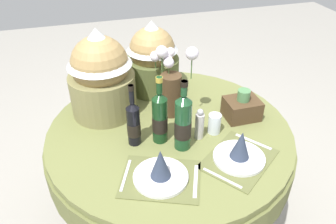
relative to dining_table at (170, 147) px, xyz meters
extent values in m
plane|color=#9E998E|center=(0.00, 0.00, -0.63)|extent=(8.00, 8.00, 0.00)
cylinder|color=olive|center=(0.00, 0.00, 0.11)|extent=(1.27, 1.27, 0.04)
cylinder|color=#626738|center=(0.00, 0.00, 0.02)|extent=(1.30, 1.30, 0.15)
cylinder|color=black|center=(0.00, 0.00, -0.26)|extent=(0.12, 0.12, 0.69)
cylinder|color=black|center=(0.00, 0.00, -0.62)|extent=(0.69, 0.69, 0.03)
cube|color=brown|center=(-0.14, -0.34, 0.13)|extent=(0.41, 0.37, 0.00)
cylinder|color=white|center=(-0.14, -0.34, 0.14)|extent=(0.24, 0.24, 0.02)
cone|color=#2D384C|center=(-0.14, -0.34, 0.22)|extent=(0.09, 0.09, 0.14)
cube|color=silver|center=(-0.28, -0.28, 0.14)|extent=(0.08, 0.18, 0.00)
cube|color=silver|center=(0.00, -0.40, 0.14)|extent=(0.09, 0.18, 0.00)
cube|color=brown|center=(0.24, -0.32, 0.13)|extent=(0.43, 0.41, 0.00)
cylinder|color=white|center=(0.24, -0.32, 0.14)|extent=(0.24, 0.24, 0.02)
cone|color=#2D384C|center=(0.24, -0.32, 0.22)|extent=(0.09, 0.09, 0.14)
cube|color=silver|center=(0.12, -0.41, 0.14)|extent=(0.12, 0.16, 0.00)
cube|color=silver|center=(0.36, -0.23, 0.14)|extent=(0.13, 0.16, 0.00)
cylinder|color=#47331E|center=(0.05, 0.13, 0.25)|extent=(0.11, 0.11, 0.24)
sphere|color=silver|center=(0.01, 0.18, 0.49)|extent=(0.06, 0.06, 0.06)
cylinder|color=#4C7038|center=(0.01, 0.18, 0.42)|extent=(0.01, 0.01, 0.10)
sphere|color=silver|center=(0.07, 0.24, 0.45)|extent=(0.05, 0.05, 0.05)
cylinder|color=#4C7038|center=(0.07, 0.24, 0.40)|extent=(0.01, 0.01, 0.06)
sphere|color=silver|center=(0.04, 0.16, 0.43)|extent=(0.06, 0.06, 0.06)
cylinder|color=#4C7038|center=(0.04, 0.16, 0.39)|extent=(0.01, 0.01, 0.04)
sphere|color=silver|center=(0.05, 0.22, 0.41)|extent=(0.06, 0.06, 0.06)
cylinder|color=#4C7038|center=(0.05, 0.22, 0.38)|extent=(0.01, 0.01, 0.02)
sphere|color=silver|center=(0.13, 0.07, 0.51)|extent=(0.07, 0.07, 0.07)
cylinder|color=#4C7038|center=(0.13, 0.07, 0.43)|extent=(0.01, 0.01, 0.12)
sphere|color=silver|center=(0.02, 0.20, 0.46)|extent=(0.06, 0.06, 0.06)
cylinder|color=#4C7038|center=(0.02, 0.20, 0.40)|extent=(0.01, 0.01, 0.07)
sphere|color=silver|center=(-0.01, 0.23, 0.44)|extent=(0.06, 0.06, 0.06)
cylinder|color=#4C7038|center=(-0.01, 0.23, 0.39)|extent=(0.01, 0.01, 0.05)
cylinder|color=#143819|center=(-0.07, -0.08, 0.25)|extent=(0.07, 0.07, 0.24)
cylinder|color=black|center=(-0.07, -0.08, 0.23)|extent=(0.08, 0.08, 0.08)
cone|color=#143819|center=(-0.07, -0.08, 0.39)|extent=(0.07, 0.07, 0.03)
cylinder|color=#143819|center=(-0.07, -0.08, 0.44)|extent=(0.03, 0.03, 0.08)
cylinder|color=#B29933|center=(-0.07, -0.08, 0.47)|extent=(0.03, 0.03, 0.02)
cylinder|color=#194223|center=(0.02, -0.16, 0.26)|extent=(0.08, 0.08, 0.26)
cylinder|color=black|center=(0.02, -0.16, 0.24)|extent=(0.08, 0.08, 0.09)
cone|color=#194223|center=(0.02, -0.16, 0.41)|extent=(0.08, 0.08, 0.04)
cylinder|color=#194223|center=(0.02, -0.16, 0.46)|extent=(0.03, 0.03, 0.07)
cylinder|color=black|center=(0.02, -0.16, 0.48)|extent=(0.03, 0.03, 0.02)
cylinder|color=black|center=(-0.20, -0.07, 0.23)|extent=(0.06, 0.06, 0.20)
cylinder|color=black|center=(-0.20, -0.07, 0.22)|extent=(0.07, 0.07, 0.07)
cone|color=black|center=(-0.20, -0.07, 0.35)|extent=(0.06, 0.06, 0.03)
cylinder|color=black|center=(-0.20, -0.07, 0.41)|extent=(0.02, 0.02, 0.09)
cylinder|color=black|center=(-0.20, -0.07, 0.44)|extent=(0.03, 0.03, 0.02)
cylinder|color=silver|center=(0.21, -0.10, 0.18)|extent=(0.07, 0.07, 0.11)
cylinder|color=#B7B2AD|center=(0.12, -0.11, 0.20)|extent=(0.04, 0.04, 0.14)
sphere|color=#B7B7BC|center=(0.12, -0.11, 0.29)|extent=(0.03, 0.03, 0.03)
cylinder|color=olive|center=(-0.30, 0.25, 0.25)|extent=(0.35, 0.35, 0.23)
sphere|color=#9E7F4C|center=(-0.30, 0.25, 0.42)|extent=(0.30, 0.30, 0.30)
cone|color=silver|center=(-0.30, 0.25, 0.52)|extent=(0.34, 0.34, 0.19)
cylinder|color=#566033|center=(0.02, 0.43, 0.23)|extent=(0.32, 0.32, 0.20)
sphere|color=#9E7F4C|center=(0.02, 0.43, 0.39)|extent=(0.27, 0.27, 0.27)
cone|color=silver|center=(0.02, 0.43, 0.48)|extent=(0.30, 0.30, 0.17)
cube|color=#47331E|center=(0.40, -0.01, 0.19)|extent=(0.18, 0.15, 0.11)
cylinder|color=#4C7F4C|center=(0.40, -0.01, 0.27)|extent=(0.07, 0.07, 0.06)
camera|label=1|loc=(-0.39, -1.33, 1.18)|focal=35.43mm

